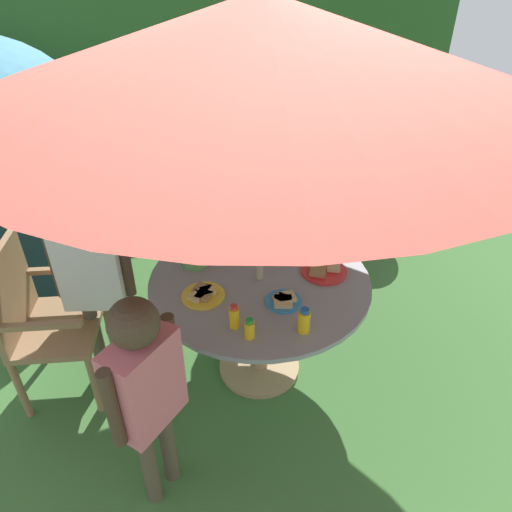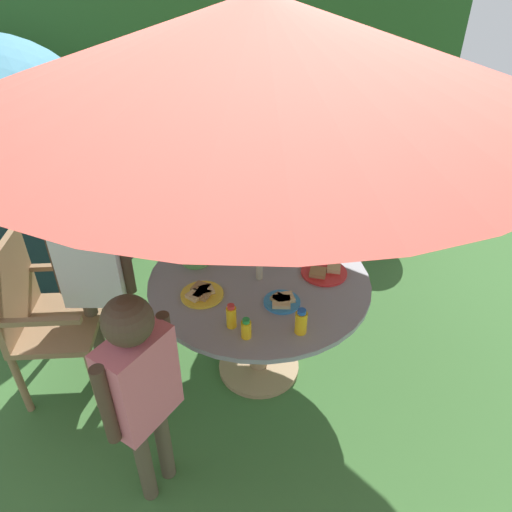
# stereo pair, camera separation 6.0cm
# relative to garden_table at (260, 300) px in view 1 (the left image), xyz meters

# --- Properties ---
(ground_plane) EXTENTS (10.00, 10.00, 0.02)m
(ground_plane) POSITION_rel_garden_table_xyz_m (0.00, 0.00, -0.54)
(ground_plane) COLOR #3D6B33
(hedge_backdrop) EXTENTS (9.00, 0.70, 2.11)m
(hedge_backdrop) POSITION_rel_garden_table_xyz_m (0.00, 3.45, 0.52)
(hedge_backdrop) COLOR #285623
(hedge_backdrop) RESTS_ON ground_plane
(garden_table) EXTENTS (1.17, 1.17, 0.68)m
(garden_table) POSITION_rel_garden_table_xyz_m (0.00, 0.00, 0.00)
(garden_table) COLOR tan
(garden_table) RESTS_ON ground_plane
(patio_umbrella) EXTENTS (2.47, 2.47, 2.03)m
(patio_umbrella) POSITION_rel_garden_table_xyz_m (0.00, 0.00, 1.30)
(patio_umbrella) COLOR #B7AD8C
(patio_umbrella) RESTS_ON ground_plane
(wooden_chair) EXTENTS (0.58, 0.62, 0.91)m
(wooden_chair) POSITION_rel_garden_table_xyz_m (-1.09, 0.45, -0.02)
(wooden_chair) COLOR #93704C
(wooden_chair) RESTS_ON ground_plane
(potted_plant) EXTENTS (0.45, 0.45, 0.63)m
(potted_plant) POSITION_rel_garden_table_xyz_m (1.54, 0.86, -0.17)
(potted_plant) COLOR brown
(potted_plant) RESTS_ON ground_plane
(child_in_blue_shirt) EXTENTS (0.29, 0.40, 1.27)m
(child_in_blue_shirt) POSITION_rel_garden_table_xyz_m (0.31, 0.78, 0.28)
(child_in_blue_shirt) COLOR #3F3F47
(child_in_blue_shirt) RESTS_ON ground_plane
(child_in_white_shirt) EXTENTS (0.38, 0.30, 1.22)m
(child_in_white_shirt) POSITION_rel_garden_table_xyz_m (-0.78, 0.38, 0.25)
(child_in_white_shirt) COLOR brown
(child_in_white_shirt) RESTS_ON ground_plane
(child_in_pink_shirt) EXTENTS (0.34, 0.29, 1.14)m
(child_in_pink_shirt) POSITION_rel_garden_table_xyz_m (-0.75, -0.46, 0.20)
(child_in_pink_shirt) COLOR brown
(child_in_pink_shirt) RESTS_ON ground_plane
(snack_bowl) EXTENTS (0.16, 0.16, 0.08)m
(snack_bowl) POSITION_rel_garden_table_xyz_m (-0.25, 0.29, 0.19)
(snack_bowl) COLOR #66B259
(snack_bowl) RESTS_ON garden_table
(plate_near_right) EXTENTS (0.25, 0.25, 0.03)m
(plate_near_right) POSITION_rel_garden_table_xyz_m (0.33, -0.11, 0.16)
(plate_near_right) COLOR red
(plate_near_right) RESTS_ON garden_table
(plate_far_right) EXTENTS (0.22, 0.22, 0.03)m
(plate_far_right) POSITION_rel_garden_table_xyz_m (-0.32, -0.00, 0.16)
(plate_far_right) COLOR yellow
(plate_far_right) RESTS_ON garden_table
(plate_back_edge) EXTENTS (0.18, 0.18, 0.03)m
(plate_back_edge) POSITION_rel_garden_table_xyz_m (0.01, -0.23, 0.16)
(plate_back_edge) COLOR #338CD8
(plate_back_edge) RESTS_ON garden_table
(juice_bottle_near_left) EXTENTS (0.06, 0.06, 0.13)m
(juice_bottle_near_left) POSITION_rel_garden_table_xyz_m (-0.01, -0.45, 0.21)
(juice_bottle_near_left) COLOR yellow
(juice_bottle_near_left) RESTS_ON garden_table
(juice_bottle_far_left) EXTENTS (0.05, 0.05, 0.12)m
(juice_bottle_far_left) POSITION_rel_garden_table_xyz_m (0.02, 0.24, 0.21)
(juice_bottle_far_left) COLOR yellow
(juice_bottle_far_left) RESTS_ON garden_table
(juice_bottle_center_front) EXTENTS (0.05, 0.05, 0.10)m
(juice_bottle_center_front) POSITION_rel_garden_table_xyz_m (-0.25, -0.37, 0.20)
(juice_bottle_center_front) COLOR yellow
(juice_bottle_center_front) RESTS_ON garden_table
(juice_bottle_center_back) EXTENTS (0.05, 0.05, 0.13)m
(juice_bottle_center_back) POSITION_rel_garden_table_xyz_m (-0.28, -0.28, 0.21)
(juice_bottle_center_back) COLOR yellow
(juice_bottle_center_back) RESTS_ON garden_table
(cup_near) EXTENTS (0.06, 0.06, 0.07)m
(cup_near) POSITION_rel_garden_table_xyz_m (0.21, 0.11, 0.18)
(cup_near) COLOR white
(cup_near) RESTS_ON garden_table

